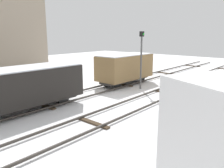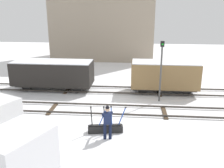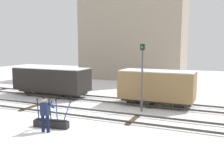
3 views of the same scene
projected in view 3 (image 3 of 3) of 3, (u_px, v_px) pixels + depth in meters
ground_plane at (77, 114)px, 15.38m from camera, size 60.00×60.00×0.00m
track_main_line at (77, 112)px, 15.37m from camera, size 44.00×1.94×0.18m
track_siding_near at (104, 99)px, 18.86m from camera, size 44.00×1.94×0.18m
switch_lever_frame at (51, 123)px, 12.77m from camera, size 1.99×0.64×1.45m
rail_worker at (45, 112)px, 12.00m from camera, size 0.61×0.67×1.76m
signal_post at (142, 71)px, 15.53m from camera, size 0.24×0.32×4.12m
apartment_building at (133, 30)px, 30.77m from camera, size 12.34×5.59×11.63m
freight_car_far_end at (52, 80)px, 20.49m from camera, size 6.11×2.23×2.28m
freight_car_back_track at (157, 86)px, 17.15m from camera, size 4.93×2.08×2.38m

